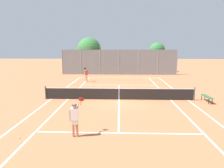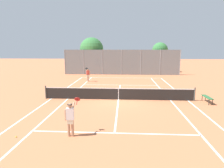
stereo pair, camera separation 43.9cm
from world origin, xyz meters
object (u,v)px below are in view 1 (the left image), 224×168
tennis_net (119,93)px  tree_behind_left (90,50)px  player_far_left (86,74)px  courtside_bench (207,97)px  loose_tennis_ball_5 (132,79)px  loose_tennis_ball_2 (116,84)px  tree_behind_right (157,51)px  loose_tennis_ball_0 (20,138)px  loose_tennis_ball_3 (119,79)px  player_near_side (75,118)px  loose_tennis_ball_1 (157,80)px  loose_tennis_ball_4 (61,96)px

tennis_net → tree_behind_left: (-4.79, 17.19, 3.23)m
tennis_net → player_far_left: size_ratio=6.76×
player_far_left → tree_behind_left: size_ratio=0.31×
courtside_bench → loose_tennis_ball_5: bearing=114.5°
loose_tennis_ball_2 → tree_behind_right: size_ratio=0.01×
loose_tennis_ball_0 → loose_tennis_ball_3: size_ratio=1.00×
player_near_side → loose_tennis_ball_1: player_near_side is taller
loose_tennis_ball_1 → tennis_net: bearing=-116.4°
player_near_side → loose_tennis_ball_3: player_near_side is taller
loose_tennis_ball_0 → tree_behind_right: size_ratio=0.01×
loose_tennis_ball_3 → tree_behind_left: tree_behind_left is taller
player_far_left → loose_tennis_ball_2: 4.27m
tennis_net → player_far_left: player_far_left is taller
player_near_side → tree_behind_left: (-2.75, 24.03, 2.81)m
loose_tennis_ball_4 → courtside_bench: courtside_bench is taller
tennis_net → loose_tennis_ball_5: (1.77, 10.43, -0.48)m
loose_tennis_ball_4 → tree_behind_left: bearing=89.3°
tree_behind_left → loose_tennis_ball_0: bearing=-89.4°
loose_tennis_ball_5 → loose_tennis_ball_1: bearing=-16.5°
loose_tennis_ball_1 → loose_tennis_ball_5: bearing=163.5°
loose_tennis_ball_2 → loose_tennis_ball_5: (2.14, 3.81, 0.00)m
loose_tennis_ball_0 → courtside_bench: bearing=30.6°
player_near_side → loose_tennis_ball_5: 17.71m
loose_tennis_ball_4 → courtside_bench: bearing=-7.2°
player_near_side → tree_behind_left: size_ratio=0.31×
loose_tennis_ball_2 → loose_tennis_ball_3: bearing=85.0°
loose_tennis_ball_5 → loose_tennis_ball_2: bearing=-119.3°
loose_tennis_ball_2 → loose_tennis_ball_3: size_ratio=1.00×
tennis_net → loose_tennis_ball_2: bearing=93.3°
tennis_net → loose_tennis_ball_2: tennis_net is taller
loose_tennis_ball_3 → loose_tennis_ball_0: bearing=-104.4°
loose_tennis_ball_1 → loose_tennis_ball_3: bearing=169.5°
loose_tennis_ball_1 → loose_tennis_ball_5: 3.11m
loose_tennis_ball_1 → loose_tennis_ball_5: (-2.98, 0.89, 0.00)m
loose_tennis_ball_3 → loose_tennis_ball_5: bearing=-0.2°
player_far_left → loose_tennis_ball_3: 4.48m
loose_tennis_ball_2 → loose_tennis_ball_3: 3.83m
tennis_net → loose_tennis_ball_3: 10.45m
loose_tennis_ball_0 → tree_behind_left: 24.62m
courtside_bench → tree_behind_left: bearing=123.1°
tennis_net → tree_behind_right: tree_behind_right is taller
loose_tennis_ball_2 → loose_tennis_ball_4: same height
player_far_left → tree_behind_right: tree_behind_right is taller
loose_tennis_ball_1 → loose_tennis_ball_5: size_ratio=1.00×
loose_tennis_ball_5 → loose_tennis_ball_4: bearing=-125.6°
loose_tennis_ball_0 → tree_behind_left: (-0.24, 24.34, 3.70)m
loose_tennis_ball_0 → loose_tennis_ball_1: (9.30, 16.70, 0.00)m
courtside_bench → tree_behind_left: (-11.52, 17.67, 3.32)m
player_far_left → loose_tennis_ball_5: player_far_left is taller
loose_tennis_ball_5 → tree_behind_left: (-6.56, 6.76, 3.70)m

